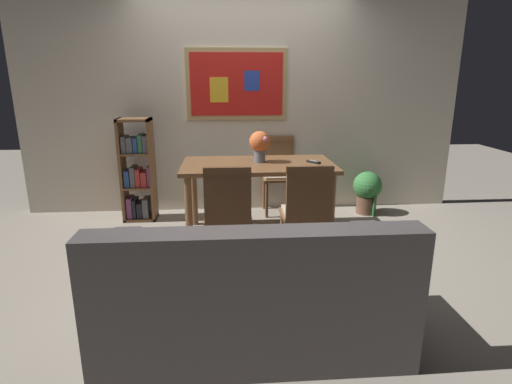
% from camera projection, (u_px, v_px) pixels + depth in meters
% --- Properties ---
extents(ground_plane, '(12.00, 12.00, 0.00)m').
position_uv_depth(ground_plane, '(250.00, 250.00, 3.91)').
color(ground_plane, gray).
extents(wall_back_with_painting, '(5.20, 0.14, 2.60)m').
position_uv_depth(wall_back_with_painting, '(243.00, 102.00, 4.88)').
color(wall_back_with_painting, beige).
rests_on(wall_back_with_painting, ground_plane).
extents(dining_table, '(1.52, 0.85, 0.76)m').
position_uv_depth(dining_table, '(258.00, 173.00, 4.16)').
color(dining_table, brown).
rests_on(dining_table, ground_plane).
extents(dining_chair_near_left, '(0.40, 0.41, 0.91)m').
position_uv_depth(dining_chair_near_left, '(228.00, 208.00, 3.43)').
color(dining_chair_near_left, brown).
rests_on(dining_chair_near_left, ground_plane).
extents(dining_chair_near_right, '(0.40, 0.41, 0.91)m').
position_uv_depth(dining_chair_near_right, '(306.00, 207.00, 3.47)').
color(dining_chair_near_right, brown).
rests_on(dining_chair_near_right, ground_plane).
extents(dining_chair_far_right, '(0.40, 0.41, 0.91)m').
position_uv_depth(dining_chair_far_right, '(279.00, 168.00, 4.95)').
color(dining_chair_far_right, brown).
rests_on(dining_chair_far_right, ground_plane).
extents(leather_couch, '(1.80, 0.84, 0.84)m').
position_uv_depth(leather_couch, '(252.00, 298.00, 2.47)').
color(leather_couch, '#514C4C').
rests_on(leather_couch, ground_plane).
extents(bookshelf, '(0.36, 0.28, 1.16)m').
position_uv_depth(bookshelf, '(138.00, 173.00, 4.65)').
color(bookshelf, brown).
rests_on(bookshelf, ground_plane).
extents(potted_ivy, '(0.34, 0.34, 0.54)m').
position_uv_depth(potted_ivy, '(367.00, 190.00, 4.92)').
color(potted_ivy, brown).
rests_on(potted_ivy, ground_plane).
extents(flower_vase, '(0.21, 0.21, 0.32)m').
position_uv_depth(flower_vase, '(260.00, 144.00, 4.13)').
color(flower_vase, slate).
rests_on(flower_vase, dining_table).
extents(tv_remote, '(0.13, 0.15, 0.02)m').
position_uv_depth(tv_remote, '(313.00, 162.00, 4.14)').
color(tv_remote, black).
rests_on(tv_remote, dining_table).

